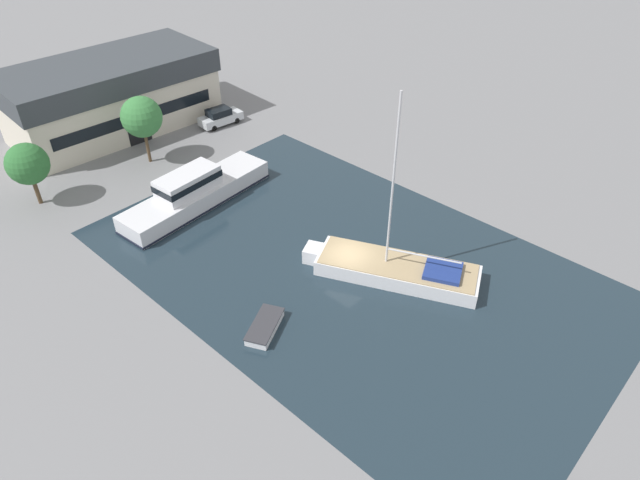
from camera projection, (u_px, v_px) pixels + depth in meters
ground_plane at (348, 267)px, 41.46m from camera, size 440.00×440.00×0.00m
water_canal at (348, 267)px, 41.46m from camera, size 23.40×37.42×0.01m
warehouse_building at (111, 95)px, 57.53m from camera, size 20.97×11.04×7.09m
quay_tree_near_building at (142, 117)px, 51.23m from camera, size 3.71×3.71×6.39m
quay_tree_by_water at (27, 164)px, 45.99m from camera, size 3.42×3.42×5.45m
parked_car at (220, 117)px, 59.73m from camera, size 4.74×2.36×1.79m
sailboat_moored at (395, 269)px, 40.22m from camera, size 7.80×12.44×13.76m
motor_cruiser at (195, 193)px, 47.35m from camera, size 14.21×4.44×3.21m
small_dinghy at (265, 327)px, 36.21m from camera, size 3.72×2.85×0.61m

